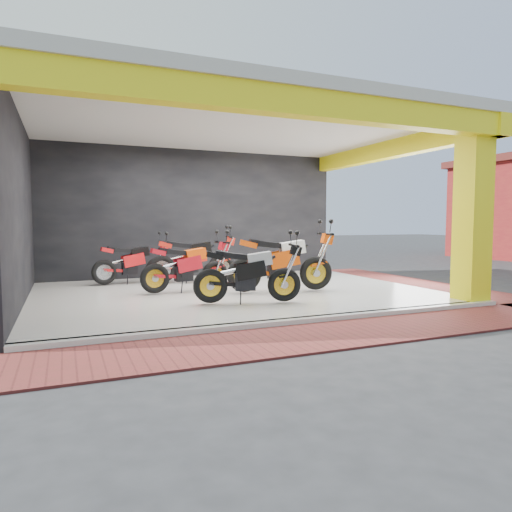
# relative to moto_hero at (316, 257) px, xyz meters

# --- Properties ---
(ground) EXTENTS (80.00, 80.00, 0.00)m
(ground) POSITION_rel_moto_hero_xyz_m (-1.58, -1.28, -0.83)
(ground) COLOR #2D2D30
(ground) RESTS_ON ground
(showroom_floor) EXTENTS (8.00, 6.00, 0.10)m
(showroom_floor) POSITION_rel_moto_hero_xyz_m (-1.58, 0.72, -0.78)
(showroom_floor) COLOR silver
(showroom_floor) RESTS_ON ground
(showroom_ceiling) EXTENTS (8.40, 6.40, 0.20)m
(showroom_ceiling) POSITION_rel_moto_hero_xyz_m (-1.58, 0.72, 2.77)
(showroom_ceiling) COLOR beige
(showroom_ceiling) RESTS_ON corner_column
(back_wall) EXTENTS (8.20, 0.20, 3.50)m
(back_wall) POSITION_rel_moto_hero_xyz_m (-1.58, 3.82, 0.92)
(back_wall) COLOR black
(back_wall) RESTS_ON ground
(left_wall) EXTENTS (0.20, 6.20, 3.50)m
(left_wall) POSITION_rel_moto_hero_xyz_m (-5.68, 0.72, 0.92)
(left_wall) COLOR black
(left_wall) RESTS_ON ground
(corner_column) EXTENTS (0.50, 0.50, 3.50)m
(corner_column) POSITION_rel_moto_hero_xyz_m (2.17, -2.03, 0.92)
(corner_column) COLOR yellow
(corner_column) RESTS_ON ground
(header_beam_front) EXTENTS (8.40, 0.30, 0.40)m
(header_beam_front) POSITION_rel_moto_hero_xyz_m (-1.58, -2.28, 2.47)
(header_beam_front) COLOR yellow
(header_beam_front) RESTS_ON corner_column
(header_beam_right) EXTENTS (0.30, 6.40, 0.40)m
(header_beam_right) POSITION_rel_moto_hero_xyz_m (2.42, 0.72, 2.47)
(header_beam_right) COLOR yellow
(header_beam_right) RESTS_ON corner_column
(floor_kerb) EXTENTS (8.00, 0.20, 0.10)m
(floor_kerb) POSITION_rel_moto_hero_xyz_m (-1.58, -2.30, -0.78)
(floor_kerb) COLOR silver
(floor_kerb) RESTS_ON ground
(paver_front) EXTENTS (9.00, 1.40, 0.03)m
(paver_front) POSITION_rel_moto_hero_xyz_m (-1.58, -3.08, -0.81)
(paver_front) COLOR maroon
(paver_front) RESTS_ON ground
(paver_right) EXTENTS (1.40, 7.00, 0.03)m
(paver_right) POSITION_rel_moto_hero_xyz_m (3.22, 0.72, -0.81)
(paver_right) COLOR maroon
(paver_right) RESTS_ON ground
(moto_hero) EXTENTS (2.50, 1.31, 1.46)m
(moto_hero) POSITION_rel_moto_hero_xyz_m (0.00, 0.00, 0.00)
(moto_hero) COLOR #DD4909
(moto_hero) RESTS_ON showroom_floor
(moto_row_a) EXTENTS (2.18, 1.28, 1.25)m
(moto_row_a) POSITION_rel_moto_hero_xyz_m (-1.25, -1.01, -0.10)
(moto_row_a) COLOR black
(moto_row_a) RESTS_ON showroom_floor
(moto_row_b) EXTENTS (2.29, 1.22, 1.33)m
(moto_row_b) POSITION_rel_moto_hero_xyz_m (-1.38, 2.15, -0.06)
(moto_row_b) COLOR red
(moto_row_b) RESTS_ON showroom_floor
(moto_row_c) EXTENTS (2.08, 0.92, 1.23)m
(moto_row_c) POSITION_rel_moto_hero_xyz_m (-1.93, 0.96, -0.11)
(moto_row_c) COLOR red
(moto_row_c) RESTS_ON showroom_floor
(moto_row_d) EXTENTS (1.99, 0.93, 1.17)m
(moto_row_d) POSITION_rel_moto_hero_xyz_m (-2.82, 2.76, -0.14)
(moto_row_d) COLOR red
(moto_row_d) RESTS_ON showroom_floor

